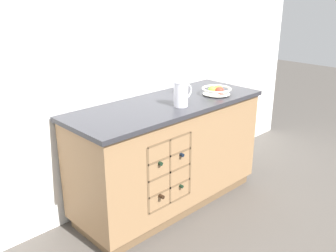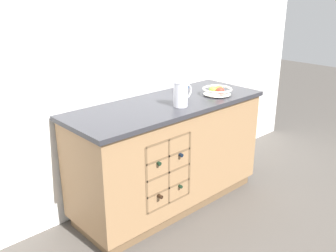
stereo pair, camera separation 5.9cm
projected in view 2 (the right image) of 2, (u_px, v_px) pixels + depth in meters
ground_plane at (168, 202)px, 3.26m from camera, size 14.00×14.00×0.00m
back_wall at (138, 50)px, 3.08m from camera, size 4.40×0.06×2.55m
kitchen_island at (168, 154)px, 3.10m from camera, size 1.68×0.65×0.90m
fruit_bowl at (217, 91)px, 3.14m from camera, size 0.25×0.25×0.08m
white_pitcher at (181, 93)px, 2.83m from camera, size 0.17×0.11×0.19m
ceramic_mug at (183, 88)px, 3.19m from camera, size 0.12×0.08×0.09m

